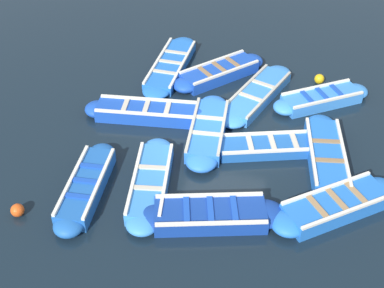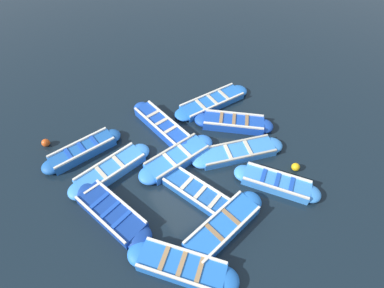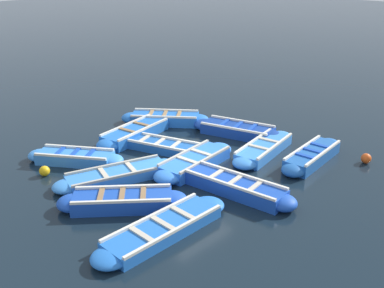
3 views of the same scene
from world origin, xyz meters
The scene contains 15 objects.
ground_plane centered at (0.00, 0.00, 0.00)m, with size 120.00×120.00×0.00m, color black.
boat_far_corner centered at (2.87, -0.31, 0.20)m, with size 1.50×3.73×0.46m.
boat_bow_out centered at (0.58, 2.16, 0.15)m, with size 1.97×3.93×0.36m.
boat_mid_row centered at (-0.82, 3.04, 0.20)m, with size 2.87×3.11×0.45m.
boat_stern_in centered at (-0.44, -0.06, 0.19)m, with size 1.25×3.52×0.44m.
boat_end_of_row centered at (-1.33, -2.48, 0.18)m, with size 1.43×3.59×0.41m.
boat_alongside centered at (0.39, -3.17, 0.19)m, with size 3.67×1.91×0.45m.
boat_centre centered at (-2.50, 3.09, 0.15)m, with size 0.95×3.99×0.35m.
boat_outer_right centered at (2.53, 2.41, 0.18)m, with size 3.05×2.47×0.42m.
boat_tucked centered at (1.40, -0.21, 0.15)m, with size 3.74×1.96×0.35m.
boat_outer_left centered at (3.23, -2.09, 0.20)m, with size 3.24×2.90×0.46m.
boat_inner_gap centered at (-2.39, 0.32, 0.20)m, with size 3.79×1.27×0.46m.
boat_broadside centered at (-2.83, -3.04, 0.20)m, with size 1.06×3.39×0.45m.
buoy_orange_near centered at (-4.11, -4.19, 0.16)m, with size 0.33×0.33×0.33m, color #E05119.
buoy_yellow_far centered at (2.38, 3.57, 0.16)m, with size 0.32×0.32×0.32m, color #EAB214.
Camera 1 is at (2.23, -11.61, 9.52)m, focal length 50.00 mm.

